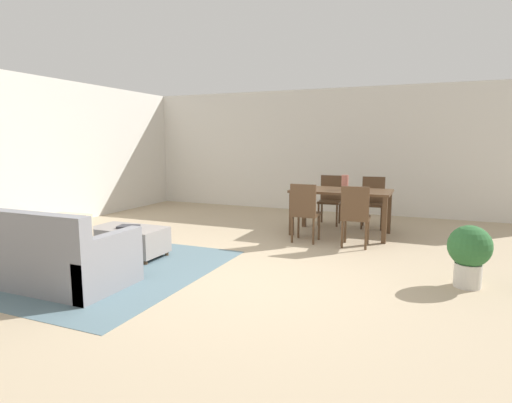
# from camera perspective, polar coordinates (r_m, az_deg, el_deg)

# --- Properties ---
(ground_plane) EXTENTS (10.80, 10.80, 0.00)m
(ground_plane) POSITION_cam_1_polar(r_m,az_deg,el_deg) (4.87, -2.23, -10.48)
(ground_plane) COLOR tan
(wall_back) EXTENTS (9.00, 0.12, 2.70)m
(wall_back) POSITION_cam_1_polar(r_m,az_deg,el_deg) (9.38, 10.83, 6.81)
(wall_back) COLOR silver
(wall_back) RESTS_ON ground_plane
(wall_left) EXTENTS (0.12, 11.00, 2.70)m
(wall_left) POSITION_cam_1_polar(r_m,az_deg,el_deg) (7.97, -31.46, 5.52)
(wall_left) COLOR silver
(wall_left) RESTS_ON ground_plane
(area_rug) EXTENTS (3.00, 2.80, 0.01)m
(area_rug) POSITION_cam_1_polar(r_m,az_deg,el_deg) (5.68, -21.85, -8.28)
(area_rug) COLOR slate
(area_rug) RESTS_ON ground_plane
(couch) EXTENTS (2.15, 0.89, 0.86)m
(couch) POSITION_cam_1_polar(r_m,az_deg,el_deg) (5.29, -27.90, -6.59)
(couch) COLOR gray
(couch) RESTS_ON ground_plane
(ottoman_table) EXTENTS (1.01, 0.56, 0.40)m
(ottoman_table) POSITION_cam_1_polar(r_m,az_deg,el_deg) (5.95, -17.09, -5.04)
(ottoman_table) COLOR gray
(ottoman_table) RESTS_ON ground_plane
(dining_table) EXTENTS (1.61, 0.88, 0.76)m
(dining_table) POSITION_cam_1_polar(r_m,az_deg,el_deg) (7.11, 11.61, 0.82)
(dining_table) COLOR #513823
(dining_table) RESTS_ON ground_plane
(dining_chair_near_left) EXTENTS (0.40, 0.40, 0.92)m
(dining_chair_near_left) POSITION_cam_1_polar(r_m,az_deg,el_deg) (6.46, 6.67, -1.09)
(dining_chair_near_left) COLOR #513823
(dining_chair_near_left) RESTS_ON ground_plane
(dining_chair_near_right) EXTENTS (0.42, 0.42, 0.92)m
(dining_chair_near_right) POSITION_cam_1_polar(r_m,az_deg,el_deg) (6.27, 13.45, -1.54)
(dining_chair_near_right) COLOR #513823
(dining_chair_near_right) RESTS_ON ground_plane
(dining_chair_far_left) EXTENTS (0.42, 0.42, 0.92)m
(dining_chair_far_left) POSITION_cam_1_polar(r_m,az_deg,el_deg) (8.01, 10.14, 0.65)
(dining_chair_far_left) COLOR #513823
(dining_chair_far_left) RESTS_ON ground_plane
(dining_chair_far_right) EXTENTS (0.43, 0.43, 0.92)m
(dining_chair_far_right) POSITION_cam_1_polar(r_m,az_deg,el_deg) (7.85, 15.73, 0.32)
(dining_chair_far_right) COLOR #513823
(dining_chair_far_right) RESTS_ON ground_plane
(vase_centerpiece) EXTENTS (0.11, 0.11, 0.25)m
(vase_centerpiece) POSITION_cam_1_polar(r_m,az_deg,el_deg) (7.07, 12.10, 2.57)
(vase_centerpiece) COLOR #B26659
(vase_centerpiece) RESTS_ON dining_table
(book_on_ottoman) EXTENTS (0.30, 0.26, 0.03)m
(book_on_ottoman) POSITION_cam_1_polar(r_m,az_deg,el_deg) (5.88, -17.10, -3.31)
(book_on_ottoman) COLOR #333338
(book_on_ottoman) RESTS_ON ottoman_table
(potted_plant) EXTENTS (0.45, 0.45, 0.68)m
(potted_plant) POSITION_cam_1_polar(r_m,az_deg,el_deg) (5.03, 27.21, -6.11)
(potted_plant) COLOR beige
(potted_plant) RESTS_ON ground_plane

